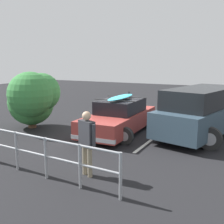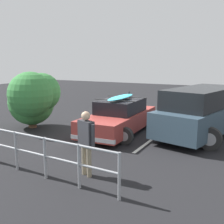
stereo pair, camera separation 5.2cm
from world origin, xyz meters
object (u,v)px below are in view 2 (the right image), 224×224
Objects in this scene: sedan_car at (119,117)px; suv_car at (202,112)px; person_bystander at (86,138)px; bush_near_left at (33,97)px.

sedan_car is 0.86× the size of suv_car.
sedan_car is 3.19m from suv_car.
sedan_car is at bearing -75.03° from person_bystander.
bush_near_left is (6.47, 2.07, 0.42)m from suv_car.
suv_car reaches higher than person_bystander.
person_bystander reaches higher than sedan_car.
bush_near_left reaches higher than sedan_car.
sedan_car is at bearing 17.57° from suv_car.
person_bystander is (-1.13, 4.22, 0.37)m from sedan_car.
person_bystander is 0.68× the size of bush_near_left.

